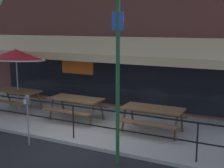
# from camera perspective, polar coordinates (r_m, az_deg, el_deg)

# --- Properties ---
(ground_plane) EXTENTS (120.00, 120.00, 0.00)m
(ground_plane) POSITION_cam_1_polar(r_m,az_deg,el_deg) (8.87, -8.10, -10.97)
(ground_plane) COLOR black
(patio_deck) EXTENTS (15.00, 4.00, 0.10)m
(patio_deck) POSITION_cam_1_polar(r_m,az_deg,el_deg) (10.46, -1.76, -7.22)
(patio_deck) COLOR #ADA89E
(patio_deck) RESTS_ON ground
(restaurant_building) EXTENTS (15.00, 1.60, 7.56)m
(restaurant_building) POSITION_cam_1_polar(r_m,az_deg,el_deg) (11.96, 3.40, 13.00)
(restaurant_building) COLOR brown
(restaurant_building) RESTS_ON ground
(patio_railing) EXTENTS (13.84, 0.04, 0.97)m
(patio_railing) POSITION_cam_1_polar(r_m,az_deg,el_deg) (8.85, -7.12, -5.54)
(patio_railing) COLOR black
(patio_railing) RESTS_ON patio_deck
(picnic_table_left) EXTENTS (1.80, 1.42, 0.76)m
(picnic_table_left) POSITION_cam_1_polar(r_m,az_deg,el_deg) (12.31, -16.91, -1.79)
(picnic_table_left) COLOR brown
(picnic_table_left) RESTS_ON patio_deck
(picnic_table_centre) EXTENTS (1.80, 1.42, 0.76)m
(picnic_table_centre) POSITION_cam_1_polar(r_m,az_deg,el_deg) (10.56, -6.56, -3.40)
(picnic_table_centre) COLOR brown
(picnic_table_centre) RESTS_ON patio_deck
(picnic_table_right) EXTENTS (1.80, 1.42, 0.76)m
(picnic_table_right) POSITION_cam_1_polar(r_m,az_deg,el_deg) (9.36, 7.43, -5.24)
(picnic_table_right) COLOR brown
(picnic_table_right) RESTS_ON patio_deck
(patio_umbrella_left) EXTENTS (2.14, 2.14, 2.38)m
(patio_umbrella_left) POSITION_cam_1_polar(r_m,az_deg,el_deg) (12.12, -17.16, 5.07)
(patio_umbrella_left) COLOR #B7B2A8
(patio_umbrella_left) RESTS_ON patio_deck
(parking_meter_far) EXTENTS (0.15, 0.16, 1.42)m
(parking_meter_far) POSITION_cam_1_polar(r_m,az_deg,el_deg) (8.69, -15.25, -3.75)
(parking_meter_far) COLOR gray
(parking_meter_far) RESTS_ON ground
(street_sign_pole) EXTENTS (0.28, 0.09, 4.65)m
(street_sign_pole) POSITION_cam_1_polar(r_m,az_deg,el_deg) (7.02, 1.07, 3.54)
(street_sign_pole) COLOR #1E6033
(street_sign_pole) RESTS_ON ground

